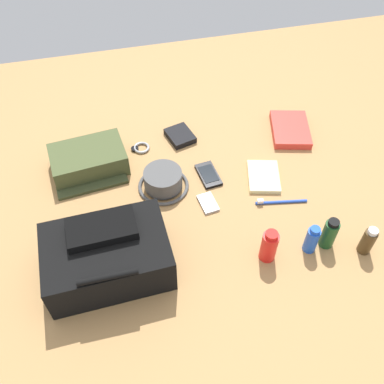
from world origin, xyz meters
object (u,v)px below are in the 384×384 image
backpack (107,255)px  toiletry_pouch (89,161)px  toothbrush (278,202)px  wallet (180,136)px  wristwatch (141,148)px  notepad (264,177)px  shampoo_bottle (329,233)px  sunscreen_spray (269,246)px  bucket_hat (163,181)px  deodorant_spray (312,239)px  cologne_bottle (368,241)px  paperback_novel (290,130)px  media_player (208,203)px  cell_phone (208,175)px

backpack → toiletry_pouch: 0.44m
toothbrush → wallet: bearing=-57.1°
wristwatch → toothbrush: (-0.42, 0.37, 0.00)m
wallet → notepad: bearing=116.6°
wristwatch → shampoo_bottle: bearing=131.8°
shampoo_bottle → wallet: size_ratio=1.08×
toothbrush → sunscreen_spray: bearing=59.9°
bucket_hat → toothbrush: 0.40m
toiletry_pouch → shampoo_bottle: size_ratio=2.35×
toiletry_pouch → deodorant_spray: (-0.64, 0.51, 0.01)m
cologne_bottle → paperback_novel: cologne_bottle is taller
cologne_bottle → sunscreen_spray: (0.30, -0.05, 0.01)m
toiletry_pouch → toothbrush: size_ratio=1.57×
backpack → cologne_bottle: (-0.78, 0.12, -0.02)m
backpack → deodorant_spray: (-0.62, 0.07, -0.02)m
backpack → cologne_bottle: backpack is taller
bucket_hat → media_player: bucket_hat is taller
cologne_bottle → deodorant_spray: same height
backpack → cell_phone: bearing=-142.3°
cell_phone → notepad: size_ratio=0.84×
deodorant_spray → wallet: 0.66m
backpack → paperback_novel: size_ratio=1.61×
wristwatch → media_player: bearing=119.5°
cologne_bottle → media_player: bearing=-34.5°
deodorant_spray → media_player: deodorant_spray is taller
backpack → notepad: size_ratio=2.45×
shampoo_bottle → wallet: shampoo_bottle is taller
bucket_hat → cologne_bottle: (-0.56, 0.40, 0.02)m
backpack → paperback_novel: (-0.76, -0.45, -0.06)m
bucket_hat → backpack: bearing=52.5°
toothbrush → wallet: (0.26, -0.40, 0.01)m
wristwatch → backpack: bearing=71.0°
shampoo_bottle → media_player: size_ratio=1.32×
shampoo_bottle → notepad: 0.33m
backpack → shampoo_bottle: bearing=174.2°
bucket_hat → sunscreen_spray: (-0.26, 0.36, 0.03)m
notepad → toiletry_pouch: bearing=-3.3°
shampoo_bottle → wallet: bearing=-59.8°
cologne_bottle → wallet: bearing=-54.9°
cologne_bottle → notepad: cologne_bottle is taller
wallet → bucket_hat: bearing=49.4°
paperback_novel → wallet: paperback_novel is taller
backpack → toothbrush: size_ratio=2.08×
backpack → sunscreen_spray: size_ratio=2.95×
cell_phone → toothbrush: size_ratio=0.71×
bucket_hat → media_player: (-0.13, 0.11, -0.03)m
backpack → cologne_bottle: 0.79m
paperback_novel → cell_phone: 0.40m
bucket_hat → media_player: size_ratio=1.99×
bucket_hat → paperback_novel: bucket_hat is taller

